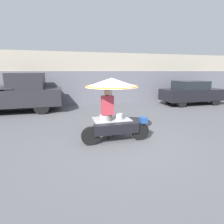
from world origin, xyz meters
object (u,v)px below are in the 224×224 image
at_px(pickup_truck, 14,94).
at_px(vendor_person, 107,111).
at_px(vendor_motorcycle_cart, 112,93).
at_px(parked_car, 192,93).

bearing_deg(pickup_truck, vendor_person, -51.70).
bearing_deg(vendor_motorcycle_cart, parked_car, 33.27).
bearing_deg(parked_car, vendor_person, -146.85).
xyz_separation_m(vendor_motorcycle_cart, pickup_truck, (-4.12, 4.85, -0.49)).
bearing_deg(vendor_motorcycle_cart, vendor_person, -151.25).
xyz_separation_m(vendor_motorcycle_cart, vendor_person, (-0.20, -0.11, -0.56)).
relative_size(vendor_motorcycle_cart, vendor_person, 1.33).
bearing_deg(parked_car, pickup_truck, 177.63).
xyz_separation_m(parked_car, pickup_truck, (-10.83, 0.45, 0.21)).
distance_m(vendor_motorcycle_cart, parked_car, 8.06).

